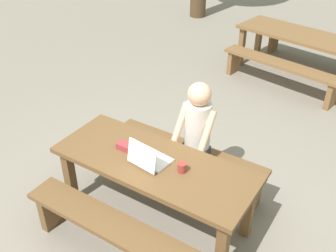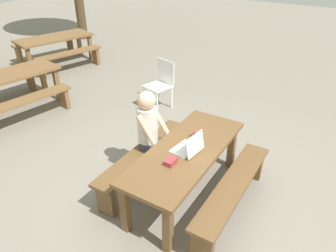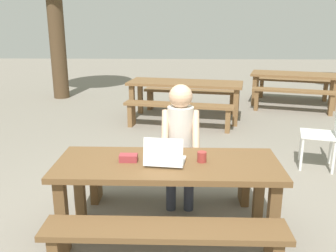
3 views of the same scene
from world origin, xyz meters
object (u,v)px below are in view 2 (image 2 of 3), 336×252
coffee_mug (196,135)px  small_pouch (171,162)px  laptop (189,147)px  plastic_chair (161,83)px  picnic_table_rear (55,41)px  picnic_table_front (186,156)px  person_seated (150,129)px

coffee_mug → small_pouch: bearing=-179.5°
laptop → coffee_mug: laptop is taller
plastic_chair → coffee_mug: bearing=-30.8°
laptop → picnic_table_rear: laptop is taller
picnic_table_rear → picnic_table_front: bearing=-100.6°
picnic_table_front → picnic_table_rear: 5.92m
plastic_chair → small_pouch: bearing=-39.6°
picnic_table_front → laptop: bearing=-115.4°
picnic_table_front → coffee_mug: size_ratio=21.41×
laptop → small_pouch: (-0.32, 0.06, -0.03)m
small_pouch → person_seated: size_ratio=0.12×
small_pouch → plastic_chair: plastic_chair is taller
coffee_mug → picnic_table_rear: (2.36, 5.27, -0.14)m
person_seated → picnic_table_rear: bearing=61.6°
small_pouch → picnic_table_rear: size_ratio=0.08×
picnic_table_front → coffee_mug: 0.33m
plastic_chair → picnic_table_rear: 3.73m
person_seated → picnic_table_rear: person_seated is taller
laptop → small_pouch: size_ratio=2.33×
picnic_table_front → picnic_table_rear: (2.65, 5.29, 0.01)m
coffee_mug → picnic_table_rear: bearing=65.9°
picnic_table_front → laptop: (-0.02, -0.05, 0.17)m
laptop → picnic_table_front: bearing=-108.4°
small_pouch → picnic_table_rear: (2.99, 5.28, -0.12)m
picnic_table_front → plastic_chair: 2.56m
small_pouch → laptop: bearing=-10.6°
small_pouch → coffee_mug: bearing=0.5°
laptop → person_seated: size_ratio=0.28×
laptop → person_seated: bearing=-94.8°
picnic_table_front → person_seated: 0.62m
laptop → coffee_mug: 0.32m
picnic_table_front → plastic_chair: bearing=39.3°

